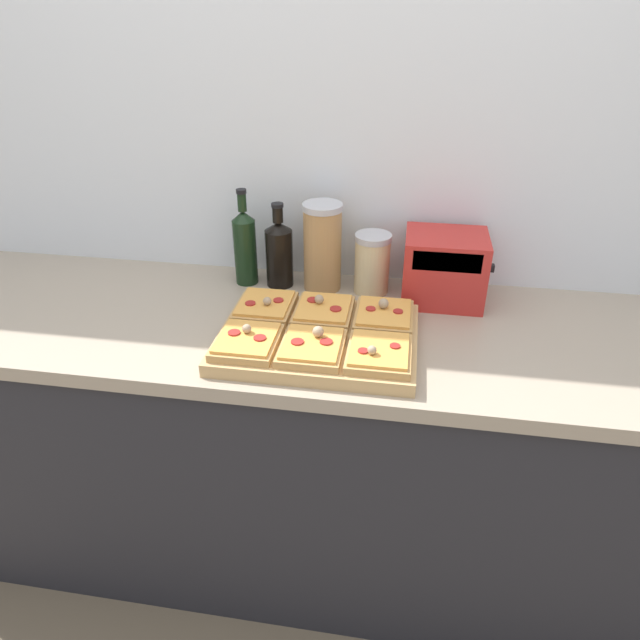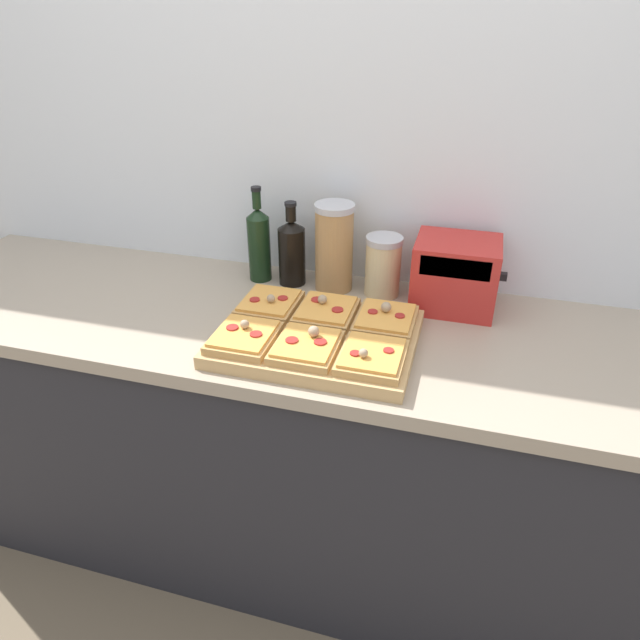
% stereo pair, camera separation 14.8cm
% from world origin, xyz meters
% --- Properties ---
extents(ground_plane, '(12.00, 12.00, 0.00)m').
position_xyz_m(ground_plane, '(0.00, 0.00, 0.00)').
color(ground_plane, brown).
extents(wall_back, '(6.00, 0.06, 2.50)m').
position_xyz_m(wall_back, '(0.00, 0.67, 1.25)').
color(wall_back, silver).
rests_on(wall_back, ground_plane).
extents(kitchen_counter, '(2.63, 0.67, 0.90)m').
position_xyz_m(kitchen_counter, '(0.00, 0.32, 0.45)').
color(kitchen_counter, '#232328').
rests_on(kitchen_counter, ground_plane).
extents(cutting_board, '(0.50, 0.39, 0.04)m').
position_xyz_m(cutting_board, '(0.02, 0.21, 0.92)').
color(cutting_board, tan).
rests_on(cutting_board, kitchen_counter).
extents(pizza_slice_back_left, '(0.15, 0.17, 0.05)m').
position_xyz_m(pizza_slice_back_left, '(-0.14, 0.31, 0.95)').
color(pizza_slice_back_left, tan).
rests_on(pizza_slice_back_left, cutting_board).
extents(pizza_slice_back_center, '(0.15, 0.17, 0.05)m').
position_xyz_m(pizza_slice_back_center, '(0.02, 0.31, 0.95)').
color(pizza_slice_back_center, tan).
rests_on(pizza_slice_back_center, cutting_board).
extents(pizza_slice_back_right, '(0.15, 0.17, 0.06)m').
position_xyz_m(pizza_slice_back_right, '(0.18, 0.31, 0.95)').
color(pizza_slice_back_right, tan).
rests_on(pizza_slice_back_right, cutting_board).
extents(pizza_slice_front_left, '(0.15, 0.17, 0.05)m').
position_xyz_m(pizza_slice_front_left, '(-0.14, 0.12, 0.95)').
color(pizza_slice_front_left, tan).
rests_on(pizza_slice_front_left, cutting_board).
extents(pizza_slice_front_center, '(0.15, 0.17, 0.06)m').
position_xyz_m(pizza_slice_front_center, '(0.02, 0.12, 0.95)').
color(pizza_slice_front_center, tan).
rests_on(pizza_slice_front_center, cutting_board).
extents(pizza_slice_front_right, '(0.15, 0.17, 0.05)m').
position_xyz_m(pizza_slice_front_right, '(0.18, 0.12, 0.95)').
color(pizza_slice_front_right, tan).
rests_on(pizza_slice_front_right, cutting_board).
extents(olive_oil_bottle, '(0.07, 0.07, 0.30)m').
position_xyz_m(olive_oil_bottle, '(-0.26, 0.54, 1.02)').
color(olive_oil_bottle, black).
rests_on(olive_oil_bottle, kitchen_counter).
extents(wine_bottle, '(0.08, 0.08, 0.26)m').
position_xyz_m(wine_bottle, '(-0.15, 0.54, 1.01)').
color(wine_bottle, black).
rests_on(wine_bottle, kitchen_counter).
extents(grain_jar_tall, '(0.12, 0.12, 0.27)m').
position_xyz_m(grain_jar_tall, '(-0.02, 0.54, 1.04)').
color(grain_jar_tall, '#AD7F4C').
rests_on(grain_jar_tall, kitchen_counter).
extents(grain_jar_short, '(0.11, 0.11, 0.18)m').
position_xyz_m(grain_jar_short, '(0.13, 0.54, 0.99)').
color(grain_jar_short, beige).
rests_on(grain_jar_short, kitchen_counter).
extents(toaster_oven, '(0.26, 0.19, 0.20)m').
position_xyz_m(toaster_oven, '(0.34, 0.52, 1.00)').
color(toaster_oven, red).
rests_on(toaster_oven, kitchen_counter).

